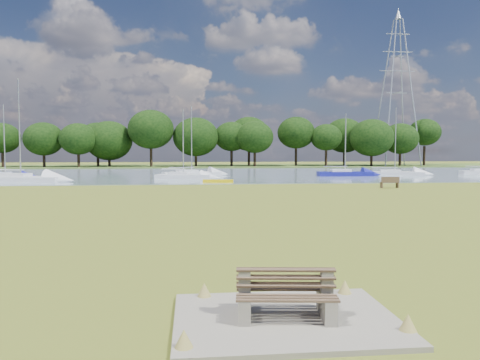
{
  "coord_description": "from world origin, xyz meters",
  "views": [
    {
      "loc": [
        -1.77,
        -22.56,
        3.25
      ],
      "look_at": [
        0.39,
        -2.0,
        1.95
      ],
      "focal_mm": 35.0,
      "sensor_mm": 36.0,
      "label": 1
    }
  ],
  "objects": [
    {
      "name": "tree_line",
      "position": [
        -9.41,
        68.0,
        6.2
      ],
      "size": [
        124.17,
        8.61,
        10.42
      ],
      "color": "black",
      "rests_on": "far_bank"
    },
    {
      "name": "riverbank_bench",
      "position": [
        15.34,
        16.18,
        0.5
      ],
      "size": [
        1.63,
        0.57,
        0.99
      ],
      "rotation": [
        0.0,
        0.0,
        -0.06
      ],
      "color": "brown",
      "rests_on": "ground"
    },
    {
      "name": "ground",
      "position": [
        0.0,
        0.0,
        0.0
      ],
      "size": [
        220.0,
        220.0,
        0.0
      ],
      "primitive_type": "plane",
      "color": "olive"
    },
    {
      "name": "concrete_pad",
      "position": [
        0.0,
        -14.0,
        0.05
      ],
      "size": [
        4.2,
        3.2,
        0.1
      ],
      "primitive_type": "cube",
      "color": "gray",
      "rests_on": "ground"
    },
    {
      "name": "bench_pair",
      "position": [
        -0.0,
        -14.0,
        0.51
      ],
      "size": [
        1.98,
        1.31,
        1.0
      ],
      "rotation": [
        0.0,
        0.0,
        -0.12
      ],
      "color": "gray",
      "rests_on": "concrete_pad"
    },
    {
      "name": "sailboat_2",
      "position": [
        24.47,
        35.56,
        0.47
      ],
      "size": [
        7.41,
        4.04,
        8.71
      ],
      "rotation": [
        0.0,
        0.0,
        -0.3
      ],
      "color": "silver",
      "rests_on": "river"
    },
    {
      "name": "sailboat_5",
      "position": [
        -2.69,
        30.48,
        0.51
      ],
      "size": [
        6.5,
        3.25,
        7.83
      ],
      "rotation": [
        0.0,
        0.0,
        -0.25
      ],
      "color": "silver",
      "rests_on": "river"
    },
    {
      "name": "far_bank",
      "position": [
        0.0,
        72.0,
        0.0
      ],
      "size": [
        220.0,
        20.0,
        0.4
      ],
      "primitive_type": "cube",
      "color": "#4C6626",
      "rests_on": "ground"
    },
    {
      "name": "pylon",
      "position": [
        40.2,
        70.0,
        20.05
      ],
      "size": [
        7.45,
        5.22,
        31.76
      ],
      "color": "#949AA4",
      "rests_on": "far_bank"
    },
    {
      "name": "sailboat_0",
      "position": [
        -19.14,
        27.08,
        0.56
      ],
      "size": [
        8.52,
        3.73,
        10.44
      ],
      "rotation": [
        0.0,
        0.0,
        -0.18
      ],
      "color": "silver",
      "rests_on": "river"
    },
    {
      "name": "sailboat_7",
      "position": [
        17.37,
        34.24,
        0.55
      ],
      "size": [
        6.92,
        2.29,
        7.8
      ],
      "rotation": [
        0.0,
        0.0,
        -0.06
      ],
      "color": "navy",
      "rests_on": "river"
    },
    {
      "name": "kayak",
      "position": [
        0.92,
        24.0,
        0.2
      ],
      "size": [
        3.09,
        1.21,
        0.3
      ],
      "primitive_type": "cube",
      "rotation": [
        0.0,
        0.0,
        -0.17
      ],
      "color": "#E5BF07",
      "rests_on": "river"
    },
    {
      "name": "river",
      "position": [
        0.0,
        42.0,
        0.0
      ],
      "size": [
        220.0,
        40.0,
        0.1
      ],
      "primitive_type": "cube",
      "color": "slate",
      "rests_on": "ground"
    },
    {
      "name": "sailboat_3",
      "position": [
        -22.87,
        33.05,
        0.51
      ],
      "size": [
        5.56,
        1.59,
        8.43
      ],
      "rotation": [
        0.0,
        0.0,
        0.01
      ],
      "color": "navy",
      "rests_on": "river"
    },
    {
      "name": "sailboat_6",
      "position": [
        -1.76,
        36.3,
        0.51
      ],
      "size": [
        7.57,
        4.03,
        8.73
      ],
      "rotation": [
        0.0,
        0.0,
        0.29
      ],
      "color": "silver",
      "rests_on": "river"
    }
  ]
}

